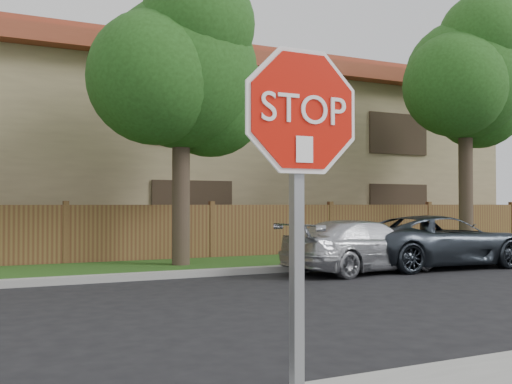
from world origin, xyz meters
TOP-DOWN VIEW (x-y plane):
  - far_curb at (0.00, 8.15)m, footprint 70.00×0.30m
  - grass_strip at (0.00, 9.80)m, footprint 70.00×3.00m
  - fence at (0.00, 11.40)m, footprint 70.00×0.12m
  - apartment_building at (0.00, 17.00)m, footprint 35.20×9.20m
  - tree_mid at (2.52, 9.57)m, footprint 4.80×3.90m
  - tree_right at (12.02, 9.57)m, footprint 4.80×3.90m
  - stop_sign at (-0.61, -1.48)m, footprint 1.01×0.13m
  - sedan_right at (6.19, 7.22)m, footprint 4.50×2.42m
  - sedan_far_right at (8.62, 7.29)m, footprint 4.89×2.44m

SIDE VIEW (x-z plane):
  - grass_strip at x=0.00m, z-range 0.00..0.12m
  - far_curb at x=0.00m, z-range 0.00..0.15m
  - sedan_right at x=6.19m, z-range 0.00..1.24m
  - sedan_far_right at x=8.62m, z-range 0.00..1.33m
  - fence at x=0.00m, z-range 0.00..1.60m
  - stop_sign at x=-0.61m, z-range 0.55..3.11m
  - apartment_building at x=0.00m, z-range -0.07..7.13m
  - tree_mid at x=2.52m, z-range 1.20..8.55m
  - tree_right at x=12.02m, z-range 1.47..9.67m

